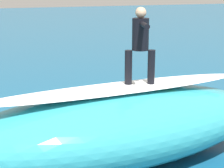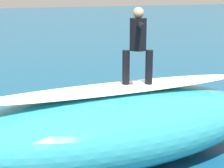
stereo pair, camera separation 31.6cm
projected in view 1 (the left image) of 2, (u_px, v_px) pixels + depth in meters
ground_plane at (101, 128)px, 10.97m from camera, size 120.00×120.00×0.00m
wave_crest at (119, 127)px, 8.67m from camera, size 7.39×3.32×1.66m
wave_foam_lip at (119, 88)px, 8.46m from camera, size 6.19×1.41×0.08m
surfboard_riding at (140, 86)px, 8.67m from camera, size 2.13×1.07×0.07m
surfer_riding at (140, 40)px, 8.43m from camera, size 0.64×1.54×1.66m
surfboard_paddling at (92, 111)px, 12.24m from camera, size 1.87×1.64×0.10m
surfer_paddling at (89, 105)px, 12.24m from camera, size 1.38×1.17×0.29m
foam_patch_mid at (129, 95)px, 14.04m from camera, size 1.41×1.38×0.10m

